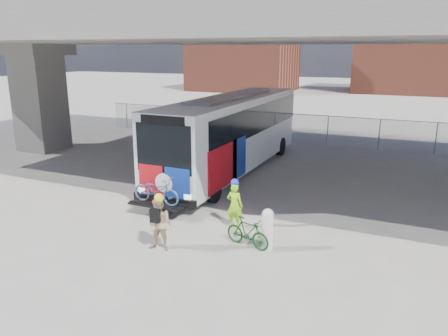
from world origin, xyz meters
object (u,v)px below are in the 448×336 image
Objects in this scene: bollard at (267,228)px; cyclist_hivis at (235,204)px; bus at (232,128)px; bike_parked at (248,233)px; cyclist_tan at (160,224)px.

bollard is 0.76× the size of cyclist_hivis.
bus reaches higher than bike_parked.
bus reaches higher than cyclist_tan.
bus is 8.54× the size of bike_parked.
bus is 7.70× the size of cyclist_hivis.
bollard is 3.13m from cyclist_tan.
cyclist_tan is (1.57, -8.81, -1.28)m from bus.
bus reaches higher than cyclist_hivis.
cyclist_tan reaches higher than cyclist_hivis.
cyclist_hivis is 2.81m from cyclist_tan.
bike_parked is (3.80, -7.54, -1.65)m from bus.
cyclist_tan is at bearing 134.10° from bike_parked.
cyclist_tan is at bearing 65.75° from cyclist_hivis.
cyclist_tan is (-1.29, -2.49, 0.02)m from cyclist_hivis.
bollard is 0.64m from bike_parked.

